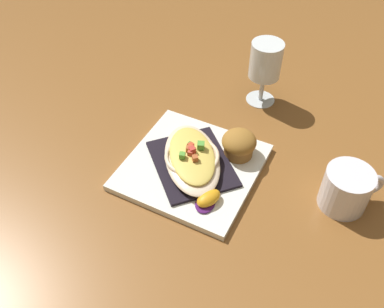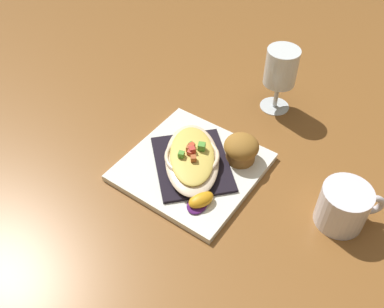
{
  "view_description": "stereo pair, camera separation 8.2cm",
  "coord_description": "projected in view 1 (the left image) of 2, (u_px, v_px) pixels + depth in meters",
  "views": [
    {
      "loc": [
        0.49,
        0.29,
        0.63
      ],
      "look_at": [
        0.0,
        0.0,
        0.04
      ],
      "focal_mm": 39.8,
      "sensor_mm": 36.0,
      "label": 1
    },
    {
      "loc": [
        0.44,
        0.36,
        0.63
      ],
      "look_at": [
        0.0,
        0.0,
        0.04
      ],
      "focal_mm": 39.8,
      "sensor_mm": 36.0,
      "label": 2
    }
  ],
  "objects": [
    {
      "name": "muffin",
      "position": [
        239.0,
        144.0,
        0.84
      ],
      "size": [
        0.07,
        0.07,
        0.05
      ],
      "color": "#96622C",
      "rests_on": "square_plate"
    },
    {
      "name": "folded_napkin",
      "position": [
        192.0,
        163.0,
        0.84
      ],
      "size": [
        0.22,
        0.22,
        0.01
      ],
      "primitive_type": "cube",
      "rotation": [
        0.0,
        0.0,
        0.88
      ],
      "color": "black",
      "rests_on": "square_plate"
    },
    {
      "name": "stemmed_glass",
      "position": [
        265.0,
        64.0,
        0.93
      ],
      "size": [
        0.07,
        0.07,
        0.15
      ],
      "color": "white",
      "rests_on": "ground_plane"
    },
    {
      "name": "orange_garnish",
      "position": [
        208.0,
        199.0,
        0.77
      ],
      "size": [
        0.06,
        0.05,
        0.02
      ],
      "color": "#4B1A5E",
      "rests_on": "square_plate"
    },
    {
      "name": "ground_plane",
      "position": [
        192.0,
        169.0,
        0.85
      ],
      "size": [
        2.6,
        2.6,
        0.0
      ],
      "primitive_type": "plane",
      "color": "brown"
    },
    {
      "name": "coffee_mug",
      "position": [
        346.0,
        190.0,
        0.76
      ],
      "size": [
        0.1,
        0.1,
        0.08
      ],
      "color": "white",
      "rests_on": "ground_plane"
    },
    {
      "name": "gratin_dish",
      "position": [
        192.0,
        157.0,
        0.82
      ],
      "size": [
        0.21,
        0.2,
        0.04
      ],
      "color": "beige",
      "rests_on": "folded_napkin"
    },
    {
      "name": "square_plate",
      "position": [
        192.0,
        167.0,
        0.84
      ],
      "size": [
        0.27,
        0.27,
        0.01
      ],
      "primitive_type": "cube",
      "rotation": [
        0.0,
        0.0,
        0.06
      ],
      "color": "white",
      "rests_on": "ground_plane"
    }
  ]
}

